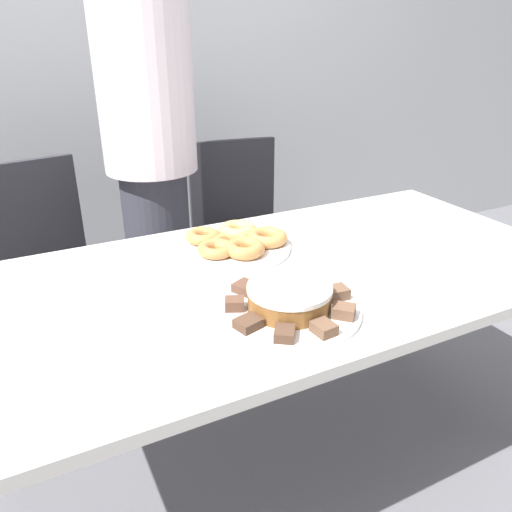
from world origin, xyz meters
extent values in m
plane|color=slate|center=(0.00, 0.00, 0.00)|extent=(12.00, 12.00, 0.00)
cube|color=#A8AAAD|center=(0.00, 1.52, 1.30)|extent=(8.00, 0.05, 2.60)
cube|color=silver|center=(0.00, 0.00, 0.71)|extent=(1.72, 0.83, 0.03)
cylinder|color=silver|center=(0.80, 0.36, 0.35)|extent=(0.06, 0.06, 0.69)
cylinder|color=#383842|center=(-0.13, 0.74, 0.42)|extent=(0.25, 0.25, 0.85)
cylinder|color=silver|center=(-0.13, 0.74, 1.19)|extent=(0.34, 0.34, 0.67)
cylinder|color=black|center=(-0.53, 0.77, 0.01)|extent=(0.44, 0.44, 0.01)
cylinder|color=#262626|center=(-0.53, 0.77, 0.22)|extent=(0.06, 0.06, 0.40)
cube|color=#2D2D33|center=(-0.53, 0.77, 0.44)|extent=(0.52, 0.52, 0.04)
cube|color=#2D2D33|center=(-0.57, 0.97, 0.67)|extent=(0.39, 0.11, 0.42)
cylinder|color=black|center=(0.27, 0.77, 0.01)|extent=(0.44, 0.44, 0.01)
cylinder|color=#262626|center=(0.27, 0.77, 0.22)|extent=(0.06, 0.06, 0.40)
cube|color=#2D2D33|center=(0.27, 0.77, 0.44)|extent=(0.50, 0.50, 0.04)
cube|color=#2D2D33|center=(0.30, 0.97, 0.67)|extent=(0.40, 0.09, 0.42)
cylinder|color=white|center=(-0.08, -0.19, 0.73)|extent=(0.34, 0.34, 0.01)
cylinder|color=white|center=(-0.05, 0.20, 0.73)|extent=(0.36, 0.36, 0.01)
cylinder|color=brown|center=(-0.08, -0.19, 0.76)|extent=(0.19, 0.19, 0.05)
cylinder|color=white|center=(-0.08, -0.19, 0.79)|extent=(0.20, 0.20, 0.01)
cube|color=brown|center=(-0.05, -0.07, 0.75)|extent=(0.06, 0.07, 0.02)
cube|color=brown|center=(-0.13, -0.08, 0.74)|extent=(0.07, 0.07, 0.02)
cube|color=brown|center=(-0.19, -0.14, 0.75)|extent=(0.06, 0.05, 0.03)
cube|color=#513828|center=(-0.20, -0.23, 0.74)|extent=(0.06, 0.06, 0.02)
cube|color=#513828|center=(-0.15, -0.30, 0.74)|extent=(0.06, 0.07, 0.02)
cube|color=brown|center=(-0.07, -0.32, 0.75)|extent=(0.05, 0.05, 0.02)
cube|color=brown|center=(0.01, -0.28, 0.75)|extent=(0.07, 0.07, 0.03)
cube|color=brown|center=(0.05, -0.20, 0.75)|extent=(0.06, 0.05, 0.03)
cube|color=brown|center=(0.02, -0.12, 0.74)|extent=(0.06, 0.06, 0.02)
torus|color=#D18E4C|center=(-0.05, 0.20, 0.75)|extent=(0.11, 0.11, 0.03)
torus|color=#C68447|center=(-0.04, 0.12, 0.75)|extent=(0.11, 0.11, 0.04)
torus|color=#D18E4C|center=(0.06, 0.17, 0.75)|extent=(0.12, 0.12, 0.04)
torus|color=#E5AD66|center=(0.00, 0.26, 0.75)|extent=(0.12, 0.12, 0.04)
torus|color=#C68447|center=(-0.11, 0.27, 0.75)|extent=(0.11, 0.11, 0.03)
torus|color=#C68447|center=(-0.11, 0.16, 0.75)|extent=(0.11, 0.11, 0.03)
camera|label=1|loc=(-0.60, -1.06, 1.32)|focal=35.00mm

